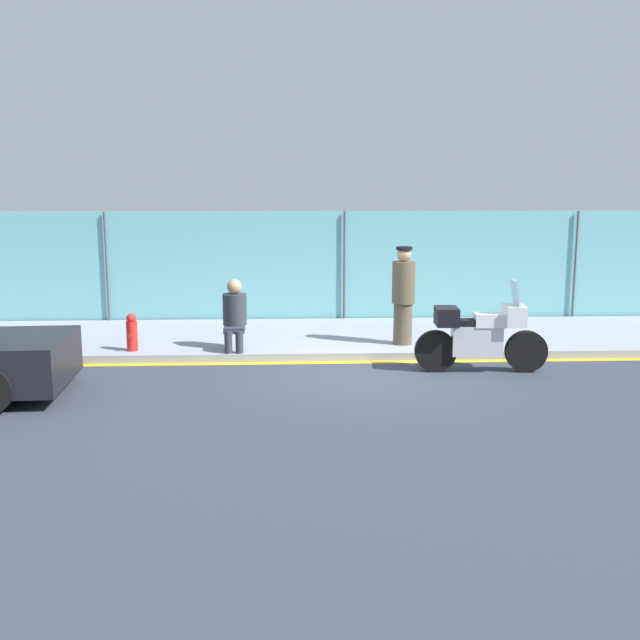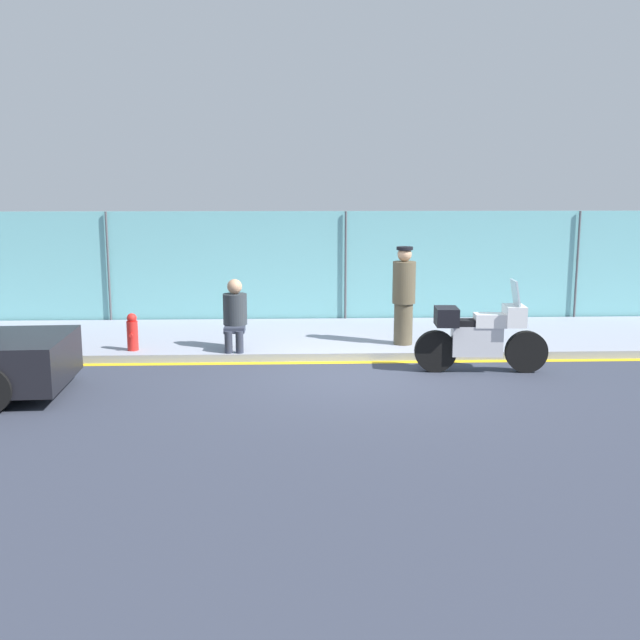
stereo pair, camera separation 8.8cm
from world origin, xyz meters
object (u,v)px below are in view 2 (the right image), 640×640
Objects in this scene: motorcycle at (480,335)px; fire_hydrant at (132,332)px; officer_standing at (404,295)px; person_seated_on_curb at (235,311)px.

fire_hydrant is at bearing 171.75° from motorcycle.
officer_standing is 1.43× the size of person_seated_on_curb.
motorcycle is 1.95m from officer_standing.
motorcycle is 6.08m from fire_hydrant.
officer_standing is 3.11m from person_seated_on_curb.
fire_hydrant is at bearing -178.82° from person_seated_on_curb.
motorcycle reaches higher than fire_hydrant.
motorcycle is 3.27× the size of fire_hydrant.
officer_standing reaches higher than person_seated_on_curb.
officer_standing reaches higher than motorcycle.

